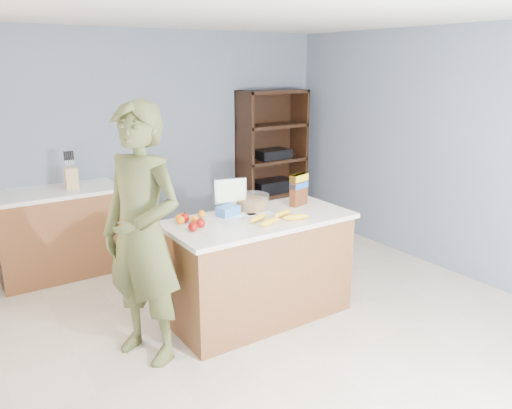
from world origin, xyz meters
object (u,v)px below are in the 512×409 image
shelving_unit (270,162)px  cereal_box (299,187)px  person (142,235)px  counter_peninsula (259,271)px  tv (230,193)px

shelving_unit → cereal_box: (-1.05, -1.93, 0.20)m
person → cereal_box: bearing=70.4°
counter_peninsula → cereal_box: cereal_box is taller
shelving_unit → tv: shelving_unit is taller
tv → shelving_unit: bearing=46.6°
person → cereal_box: person is taller
person → cereal_box: (1.53, 0.14, 0.11)m
shelving_unit → person: bearing=-141.1°
cereal_box → counter_peninsula: bearing=-167.1°
counter_peninsula → shelving_unit: (1.55, 2.05, 0.45)m
person → tv: bearing=84.9°
shelving_unit → cereal_box: bearing=-118.4°
counter_peninsula → shelving_unit: bearing=52.9°
counter_peninsula → tv: size_ratio=5.53×
tv → cereal_box: bearing=-17.9°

